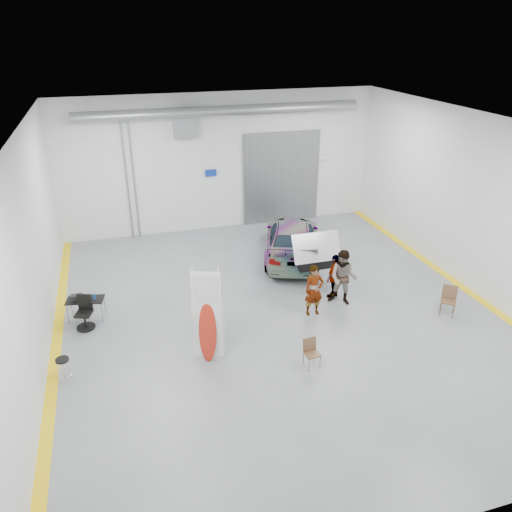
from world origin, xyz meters
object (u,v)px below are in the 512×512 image
object	(u,v)px
sedan_car	(292,239)
person_a	(314,290)
folding_chair_far	(447,306)
folding_chair_near	(312,359)
office_chair	(84,314)
surfboard_display	(211,323)
shop_stool	(64,370)
work_table	(83,299)
person_c	(335,276)
person_b	(343,278)

from	to	relation	value
sedan_car	person_a	world-z (taller)	person_a
person_a	folding_chair_far	distance (m)	4.35
folding_chair_near	office_chair	xyz separation A→B (m)	(-5.96, 3.82, 0.21)
sedan_car	office_chair	xyz separation A→B (m)	(-7.93, -3.06, -0.28)
surfboard_display	shop_stool	distance (m)	3.98
folding_chair_far	work_table	xyz separation A→B (m)	(-11.19, 3.04, 0.42)
person_a	shop_stool	world-z (taller)	person_a
folding_chair_far	shop_stool	size ratio (longest dim) A/B	1.35
surfboard_display	shop_stool	world-z (taller)	surfboard_display
folding_chair_far	folding_chair_near	bearing A→B (deg)	-129.22
person_a	folding_chair_near	bearing A→B (deg)	-113.49
person_a	work_table	bearing A→B (deg)	165.85
folding_chair_far	shop_stool	distance (m)	11.66
folding_chair_far	shop_stool	xyz separation A→B (m)	(-11.66, 0.00, 0.05)
person_c	folding_chair_near	size ratio (longest dim) A/B	1.95
sedan_car	work_table	distance (m)	8.35
sedan_car	office_chair	distance (m)	8.51
sedan_car	work_table	size ratio (longest dim) A/B	4.18
office_chair	person_a	bearing A→B (deg)	8.61
person_b	office_chair	size ratio (longest dim) A/B	1.81
folding_chair_far	sedan_car	bearing A→B (deg)	157.16
surfboard_display	work_table	xyz separation A→B (m)	(-3.42, 3.21, -0.46)
person_b	person_c	distance (m)	0.49
sedan_car	person_b	world-z (taller)	person_b
person_b	sedan_car	bearing A→B (deg)	131.63
sedan_car	person_c	xyz separation A→B (m)	(0.23, -3.53, 0.05)
person_b	folding_chair_far	distance (m)	3.42
sedan_car	person_c	distance (m)	3.54
person_c	work_table	world-z (taller)	person_c
surfboard_display	work_table	bearing A→B (deg)	157.18
person_c	folding_chair_far	bearing A→B (deg)	112.48
sedan_car	folding_chair_far	xyz separation A→B (m)	(3.25, -5.62, -0.44)
person_a	person_c	world-z (taller)	person_a
surfboard_display	folding_chair_near	xyz separation A→B (m)	(2.55, -1.10, -0.93)
person_b	folding_chair_far	world-z (taller)	person_b
person_b	office_chair	world-z (taller)	person_b
sedan_car	folding_chair_near	distance (m)	7.18
work_table	person_a	bearing A→B (deg)	-14.03
office_chair	shop_stool	bearing A→B (deg)	-81.72
person_b	person_c	size ratio (longest dim) A/B	1.20
person_a	person_b	distance (m)	1.24
shop_stool	office_chair	size ratio (longest dim) A/B	0.67
work_table	shop_stool	bearing A→B (deg)	-98.86
person_b	person_c	bearing A→B (deg)	136.72
sedan_car	office_chair	bearing A→B (deg)	41.68
sedan_car	person_b	bearing A→B (deg)	115.04
sedan_car	folding_chair_near	world-z (taller)	sedan_car
folding_chair_near	surfboard_display	bearing A→B (deg)	152.36
person_c	surfboard_display	xyz separation A→B (m)	(-4.76, -2.26, 0.38)
person_b	folding_chair_near	bearing A→B (deg)	-91.10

